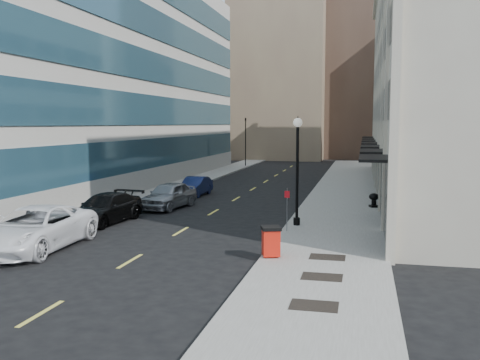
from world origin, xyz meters
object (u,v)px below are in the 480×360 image
at_px(traffic_signal, 246,121).
at_px(car_silver_sedan, 169,195).
at_px(trash_bin, 271,240).
at_px(urn_planter, 374,199).
at_px(lamppost, 297,161).
at_px(car_white_van, 35,229).
at_px(sign_post, 287,203).
at_px(car_black_pickup, 105,209).
at_px(car_blue_sedan, 195,186).

xyz_separation_m(traffic_signal, car_silver_sedan, (2.30, -33.17, -4.87)).
height_order(traffic_signal, trash_bin, traffic_signal).
bearing_deg(urn_planter, lamppost, -119.70).
xyz_separation_m(car_white_van, sign_post, (10.10, 5.72, 0.62)).
height_order(car_silver_sedan, lamppost, lamppost).
relative_size(traffic_signal, car_white_van, 1.05).
bearing_deg(lamppost, sign_post, -99.50).
bearing_deg(lamppost, urn_planter, 60.30).
distance_m(traffic_signal, car_white_van, 45.39).
bearing_deg(sign_post, traffic_signal, 90.60).
bearing_deg(traffic_signal, car_white_van, -89.11).
bearing_deg(car_silver_sedan, lamppost, -19.50).
bearing_deg(car_white_van, car_black_pickup, 88.01).
relative_size(car_black_pickup, urn_planter, 6.17).
bearing_deg(trash_bin, traffic_signal, 85.65).
xyz_separation_m(trash_bin, urn_planter, (4.20, 13.92, -0.12)).
relative_size(traffic_signal, car_blue_sedan, 1.63).
height_order(traffic_signal, lamppost, traffic_signal).
distance_m(car_blue_sedan, sign_post, 15.19).
bearing_deg(traffic_signal, car_silver_sedan, -86.03).
relative_size(trash_bin, sign_post, 0.57).
relative_size(trash_bin, urn_planter, 1.37).
relative_size(car_white_van, trash_bin, 5.46).
relative_size(traffic_signal, urn_planter, 7.88).
bearing_deg(lamppost, car_black_pickup, -174.52).
height_order(car_white_van, car_silver_sedan, car_white_van).
xyz_separation_m(car_white_van, car_blue_sedan, (1.38, 18.13, -0.22)).
bearing_deg(car_blue_sedan, sign_post, -53.18).
bearing_deg(car_white_van, lamppost, 33.49).
bearing_deg(car_silver_sedan, traffic_signal, 101.96).
distance_m(sign_post, urn_planter, 9.76).
relative_size(car_white_van, car_blue_sedan, 1.55).
bearing_deg(car_white_van, trash_bin, 1.00).
distance_m(car_white_van, trash_bin, 10.21).
xyz_separation_m(traffic_signal, urn_planter, (15.10, -30.69, -5.03)).
height_order(traffic_signal, car_black_pickup, traffic_signal).
distance_m(traffic_signal, lamppost, 39.39).
bearing_deg(car_silver_sedan, car_black_pickup, -98.04).
height_order(sign_post, urn_planter, sign_post).
relative_size(car_black_pickup, trash_bin, 4.50).
distance_m(car_black_pickup, trash_bin, 11.77).
bearing_deg(trash_bin, urn_planter, 55.12).
bearing_deg(trash_bin, car_silver_sedan, 108.86).
height_order(car_silver_sedan, sign_post, sign_post).
relative_size(car_blue_sedan, lamppost, 0.75).
bearing_deg(car_black_pickup, lamppost, 11.84).
bearing_deg(trash_bin, car_black_pickup, 131.99).
bearing_deg(traffic_signal, lamppost, -73.64).
xyz_separation_m(traffic_signal, car_blue_sedan, (2.08, -27.00, -5.01)).
height_order(car_blue_sedan, sign_post, sign_post).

